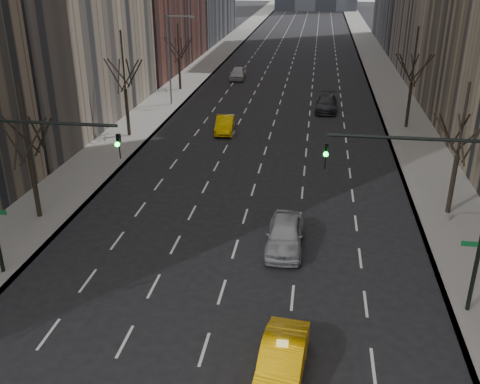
% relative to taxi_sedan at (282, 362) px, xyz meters
% --- Properties ---
extents(sidewalk_left, '(4.50, 320.00, 0.15)m').
position_rel_taxi_sedan_xyz_m(sidewalk_left, '(-15.36, 63.16, -0.66)').
color(sidewalk_left, slate).
rests_on(sidewalk_left, ground).
extents(sidewalk_right, '(4.50, 320.00, 0.15)m').
position_rel_taxi_sedan_xyz_m(sidewalk_right, '(9.14, 63.16, -0.66)').
color(sidewalk_right, slate).
rests_on(sidewalk_right, ground).
extents(tree_lw_b, '(3.36, 3.50, 7.82)m').
position_rel_taxi_sedan_xyz_m(tree_lw_b, '(-15.11, 11.16, 2.98)').
color(tree_lw_b, black).
rests_on(tree_lw_b, ground).
extents(tree_lw_c, '(3.36, 3.50, 8.74)m').
position_rel_taxi_sedan_xyz_m(tree_lw_c, '(-15.11, 27.16, 3.30)').
color(tree_lw_c, black).
rests_on(tree_lw_c, ground).
extents(tree_lw_d, '(3.36, 3.50, 7.36)m').
position_rel_taxi_sedan_xyz_m(tree_lw_d, '(-15.11, 45.16, 2.82)').
color(tree_lw_d, black).
rests_on(tree_lw_d, ground).
extents(tree_rw_b, '(3.36, 3.50, 7.82)m').
position_rel_taxi_sedan_xyz_m(tree_rw_b, '(8.89, 15.16, 2.98)').
color(tree_rw_b, black).
rests_on(tree_rw_b, ground).
extents(tree_rw_c, '(3.36, 3.50, 8.74)m').
position_rel_taxi_sedan_xyz_m(tree_rw_c, '(8.89, 33.16, 3.30)').
color(tree_rw_c, black).
rests_on(tree_rw_c, ground).
extents(traffic_mast_left, '(6.69, 0.39, 8.00)m').
position_rel_taxi_sedan_xyz_m(traffic_mast_left, '(-12.22, 5.15, 4.75)').
color(traffic_mast_left, black).
rests_on(traffic_mast_left, ground).
extents(traffic_mast_right, '(6.69, 0.39, 8.00)m').
position_rel_taxi_sedan_xyz_m(traffic_mast_right, '(6.00, 5.15, 4.75)').
color(traffic_mast_right, black).
rests_on(traffic_mast_right, ground).
extents(streetlight_far, '(2.83, 0.22, 9.00)m').
position_rel_taxi_sedan_xyz_m(streetlight_far, '(-13.95, 38.16, 4.88)').
color(streetlight_far, slate).
rests_on(streetlight_far, ground).
extents(taxi_sedan, '(1.94, 4.61, 1.48)m').
position_rel_taxi_sedan_xyz_m(taxi_sedan, '(0.00, 0.00, 0.00)').
color(taxi_sedan, '#FFB505').
rests_on(taxi_sedan, ground).
extents(silver_sedan_ahead, '(1.92, 4.74, 1.61)m').
position_rel_taxi_sedan_xyz_m(silver_sedan_ahead, '(-0.53, 9.66, 0.07)').
color(silver_sedan_ahead, '#989A9F').
rests_on(silver_sedan_ahead, ground).
extents(far_taxi, '(1.88, 4.41, 1.42)m').
position_rel_taxi_sedan_xyz_m(far_taxi, '(-7.16, 29.65, -0.03)').
color(far_taxi, '#E5B204').
rests_on(far_taxi, ground).
extents(far_suv_grey, '(2.31, 5.28, 1.51)m').
position_rel_taxi_sedan_xyz_m(far_suv_grey, '(1.73, 38.33, 0.02)').
color(far_suv_grey, '#29292D').
rests_on(far_suv_grey, ground).
extents(far_car_white, '(1.92, 4.53, 1.53)m').
position_rel_taxi_sedan_xyz_m(far_car_white, '(-9.35, 52.25, 0.02)').
color(far_car_white, silver).
rests_on(far_car_white, ground).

